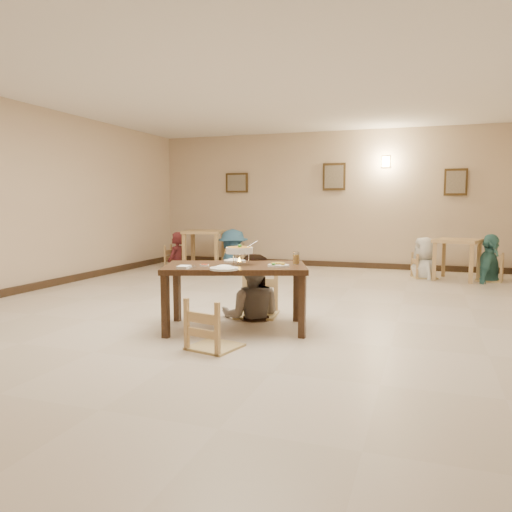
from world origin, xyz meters
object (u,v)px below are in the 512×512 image
at_px(main_table, 235,272).
at_px(bg_diner_c, 426,237).
at_px(bg_table_left, 204,237).
at_px(bg_chair_rl, 425,255).
at_px(chair_far, 257,274).
at_px(bg_chair_rr, 490,255).
at_px(drink_glass, 296,258).
at_px(bg_chair_ll, 176,247).
at_px(bg_diner_a, 176,232).
at_px(bg_table_right, 457,247).
at_px(main_diner, 252,254).
at_px(bg_chair_lr, 233,246).
at_px(chair_near, 214,300).
at_px(curry_warmer, 239,250).
at_px(bg_diner_d, 491,234).
at_px(bg_diner_b, 233,229).

xyz_separation_m(main_table, bg_diner_c, (1.99, 4.82, 0.13)).
distance_m(bg_table_left, bg_chair_rl, 4.60).
xyz_separation_m(chair_far, bg_diner_c, (1.98, 4.11, 0.24)).
bearing_deg(bg_chair_rr, drink_glass, -18.26).
xyz_separation_m(main_table, bg_table_left, (-2.61, 4.79, 0.04)).
xyz_separation_m(main_table, bg_chair_ll, (-3.26, 4.73, -0.19)).
bearing_deg(bg_diner_a, bg_chair_ll, 0.00).
bearing_deg(bg_table_right, bg_chair_ll, -179.91).
relative_size(main_diner, bg_table_right, 1.69).
distance_m(bg_chair_lr, bg_chair_rr, 5.06).
bearing_deg(bg_table_right, main_diner, -121.82).
bearing_deg(bg_table_right, chair_near, -114.16).
height_order(chair_near, curry_warmer, curry_warmer).
relative_size(main_table, bg_table_right, 1.87).
distance_m(chair_near, bg_diner_d, 6.36).
relative_size(drink_glass, bg_diner_b, 0.08).
bearing_deg(bg_chair_lr, main_diner, 6.53).
bearing_deg(chair_near, bg_chair_ll, -45.46).
height_order(chair_far, curry_warmer, chair_far).
distance_m(bg_table_left, bg_chair_ll, 0.70).
bearing_deg(chair_near, bg_diner_d, -105.36).
distance_m(curry_warmer, drink_glass, 0.65).
relative_size(chair_near, bg_table_left, 0.98).
height_order(curry_warmer, bg_diner_c, bg_diner_c).
bearing_deg(curry_warmer, bg_chair_ll, 125.14).
distance_m(chair_near, bg_chair_rr, 6.34).
xyz_separation_m(main_diner, bg_chair_ll, (-3.25, 4.13, -0.34)).
relative_size(main_table, bg_chair_ll, 1.90).
relative_size(curry_warmer, bg_diner_b, 0.20).
xyz_separation_m(bg_table_left, bg_chair_ll, (-0.66, -0.06, -0.23)).
distance_m(main_diner, bg_diner_b, 4.64).
xyz_separation_m(bg_chair_lr, bg_diner_a, (-1.32, -0.09, 0.28)).
xyz_separation_m(chair_far, main_diner, (-0.03, -0.11, 0.26)).
height_order(bg_table_left, bg_diner_a, bg_diner_a).
bearing_deg(bg_chair_rl, main_diner, 137.18).
bearing_deg(bg_chair_lr, main_table, 3.94).
distance_m(bg_chair_rl, bg_diner_b, 3.96).
height_order(bg_table_left, bg_diner_c, bg_diner_c).
relative_size(bg_diner_a, bg_diner_d, 0.91).
bearing_deg(bg_chair_ll, bg_chair_rl, -96.36).
distance_m(chair_near, drink_glass, 1.22).
bearing_deg(bg_table_left, bg_chair_ll, -175.12).
height_order(main_table, bg_chair_rr, bg_chair_rr).
distance_m(main_table, curry_warmer, 0.25).
distance_m(drink_glass, bg_table_right, 4.86).
distance_m(curry_warmer, bg_diner_b, 5.17).
bearing_deg(bg_table_left, drink_glass, -54.33).
bearing_deg(main_diner, bg_chair_ll, -66.26).
xyz_separation_m(bg_table_left, bg_diner_c, (4.59, 0.03, 0.09)).
distance_m(drink_glass, bg_chair_rl, 4.75).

